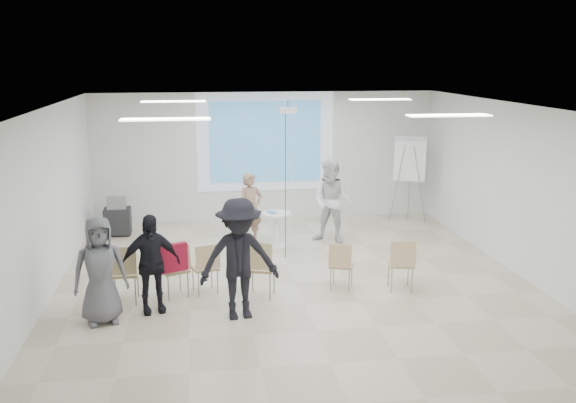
{
  "coord_description": "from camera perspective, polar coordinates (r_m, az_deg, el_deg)",
  "views": [
    {
      "loc": [
        -1.6,
        -10.31,
        3.8
      ],
      "look_at": [
        0.0,
        0.8,
        1.25
      ],
      "focal_mm": 40.0,
      "sensor_mm": 36.0,
      "label": 1
    }
  ],
  "objects": [
    {
      "name": "controller_right",
      "position": [
        13.37,
        2.98,
        2.04
      ],
      "size": [
        0.09,
        0.11,
        0.04
      ],
      "primitive_type": "cube",
      "rotation": [
        0.0,
        0.0,
        -0.54
      ],
      "color": "white",
      "rests_on": "player_right"
    },
    {
      "name": "av_cart",
      "position": [
        14.36,
        -14.91,
        -1.4
      ],
      "size": [
        0.57,
        0.46,
        0.84
      ],
      "rotation": [
        0.0,
        0.0,
        0.02
      ],
      "color": "black",
      "rests_on": "floor"
    },
    {
      "name": "audience_left",
      "position": [
        9.84,
        -12.17,
        -4.8
      ],
      "size": [
        1.13,
        0.84,
        1.75
      ],
      "primitive_type": "imported",
      "rotation": [
        0.0,
        0.0,
        0.25
      ],
      "color": "black",
      "rests_on": "floor"
    },
    {
      "name": "fluor_panel_nw",
      "position": [
        12.35,
        -10.15,
        8.75
      ],
      "size": [
        1.2,
        0.3,
        0.02
      ],
      "primitive_type": "cube",
      "color": "white",
      "rests_on": "ceiling"
    },
    {
      "name": "wall_left",
      "position": [
        10.84,
        -21.05,
        -0.31
      ],
      "size": [
        0.1,
        9.0,
        3.0
      ],
      "primitive_type": "cube",
      "color": "silver",
      "rests_on": "floor"
    },
    {
      "name": "controller_left",
      "position": [
        13.29,
        -2.68,
        1.15
      ],
      "size": [
        0.1,
        0.14,
        0.04
      ],
      "primitive_type": "cube",
      "rotation": [
        0.0,
        0.0,
        0.49
      ],
      "color": "white",
      "rests_on": "player_left"
    },
    {
      "name": "fluor_panel_sw",
      "position": [
        8.86,
        -10.83,
        7.2
      ],
      "size": [
        1.2,
        0.3,
        0.02
      ],
      "primitive_type": "cube",
      "color": "white",
      "rests_on": "ceiling"
    },
    {
      "name": "pedestal_table",
      "position": [
        12.96,
        -1.03,
        -2.35
      ],
      "size": [
        0.77,
        0.77,
        0.75
      ],
      "rotation": [
        0.0,
        0.0,
        0.35
      ],
      "color": "white",
      "rests_on": "floor"
    },
    {
      "name": "flipchart_easel",
      "position": [
        15.04,
        10.78,
        3.64
      ],
      "size": [
        0.8,
        0.64,
        1.99
      ],
      "rotation": [
        0.0,
        0.0,
        -0.42
      ],
      "color": "gray",
      "rests_on": "floor"
    },
    {
      "name": "projection_halo",
      "position": [
        15.01,
        -2.02,
        5.32
      ],
      "size": [
        3.2,
        0.01,
        2.3
      ],
      "primitive_type": "cube",
      "color": "silver",
      "rests_on": "wall_back"
    },
    {
      "name": "audience_outer",
      "position": [
        9.62,
        -16.4,
        -5.37
      ],
      "size": [
        0.99,
        0.78,
        1.77
      ],
      "primitive_type": "imported",
      "rotation": [
        0.0,
        0.0,
        0.26
      ],
      "color": "slate",
      "rests_on": "floor"
    },
    {
      "name": "ceiling",
      "position": [
        10.46,
        0.63,
        8.69
      ],
      "size": [
        8.0,
        9.0,
        0.1
      ],
      "primitive_type": "cube",
      "color": "white",
      "rests_on": "wall_back"
    },
    {
      "name": "wall_back",
      "position": [
        15.12,
        -2.03,
        4.04
      ],
      "size": [
        8.0,
        0.1,
        3.0
      ],
      "primitive_type": "cube",
      "color": "silver",
      "rests_on": "floor"
    },
    {
      "name": "chair_left_inner",
      "position": [
        10.53,
        -7.3,
        -5.57
      ],
      "size": [
        0.5,
        0.52,
        0.85
      ],
      "rotation": [
        0.0,
        0.0,
        0.28
      ],
      "color": "tan",
      "rests_on": "floor"
    },
    {
      "name": "fluor_panel_ne",
      "position": [
        12.85,
        8.19,
        8.97
      ],
      "size": [
        1.2,
        0.3,
        0.02
      ],
      "primitive_type": "cube",
      "color": "white",
      "rests_on": "ceiling"
    },
    {
      "name": "floor",
      "position": [
        11.12,
        0.59,
        -7.45
      ],
      "size": [
        8.0,
        9.0,
        0.1
      ],
      "primitive_type": "cube",
      "color": "beige",
      "rests_on": "ground"
    },
    {
      "name": "ceiling_projector",
      "position": [
        11.98,
        -0.0,
        7.47
      ],
      "size": [
        0.3,
        0.25,
        3.0
      ],
      "color": "white",
      "rests_on": "ceiling"
    },
    {
      "name": "chair_center",
      "position": [
        10.25,
        -2.51,
        -5.62
      ],
      "size": [
        0.57,
        0.59,
        0.95
      ],
      "rotation": [
        0.0,
        0.0,
        -0.31
      ],
      "color": "tan",
      "rests_on": "floor"
    },
    {
      "name": "fluor_panel_se",
      "position": [
        9.56,
        14.1,
        7.43
      ],
      "size": [
        1.2,
        0.3,
        0.02
      ],
      "primitive_type": "cube",
      "color": "white",
      "rests_on": "ceiling"
    },
    {
      "name": "laptop",
      "position": [
        10.63,
        -7.41,
        -5.65
      ],
      "size": [
        0.36,
        0.3,
        0.02
      ],
      "primitive_type": "imported",
      "rotation": [
        0.0,
        0.0,
        3.42
      ],
      "color": "black",
      "rests_on": "chair_left_inner"
    },
    {
      "name": "chair_right_far",
      "position": [
        10.73,
        10.06,
        -5.21
      ],
      "size": [
        0.47,
        0.49,
        0.88
      ],
      "rotation": [
        0.0,
        0.0,
        -0.13
      ],
      "color": "tan",
      "rests_on": "floor"
    },
    {
      "name": "player_left",
      "position": [
        13.09,
        -3.34,
        -0.25
      ],
      "size": [
        0.75,
        0.66,
        1.7
      ],
      "primitive_type": "imported",
      "rotation": [
        0.0,
        0.0,
        0.49
      ],
      "color": "#9C7760",
      "rests_on": "floor"
    },
    {
      "name": "wall_right",
      "position": [
        11.98,
        20.13,
        0.94
      ],
      "size": [
        0.1,
        9.0,
        3.0
      ],
      "primitive_type": "cube",
      "color": "silver",
      "rests_on": "floor"
    },
    {
      "name": "audience_mid",
      "position": [
        9.39,
        -4.38,
        -4.42
      ],
      "size": [
        1.41,
        0.89,
        2.06
      ],
      "primitive_type": "imported",
      "rotation": [
        0.0,
        0.0,
        0.13
      ],
      "color": "black",
      "rests_on": "floor"
    },
    {
      "name": "chair_far_left",
      "position": [
        10.33,
        -14.44,
        -5.86
      ],
      "size": [
        0.46,
        0.49,
        0.96
      ],
      "rotation": [
        0.0,
        0.0,
        -0.02
      ],
      "color": "tan",
      "rests_on": "floor"
    },
    {
      "name": "projection_image",
      "position": [
        15.0,
        -2.01,
        5.32
      ],
      "size": [
        2.6,
        0.01,
        1.9
      ],
      "primitive_type": "cube",
      "color": "#3783BD",
      "rests_on": "wall_back"
    },
    {
      "name": "player_right",
      "position": [
        13.24,
        3.94,
        0.42
      ],
      "size": [
        1.19,
        1.12,
        1.94
      ],
      "primitive_type": "imported",
      "rotation": [
        0.0,
        0.0,
        -0.54
      ],
      "color": "white",
      "rests_on": "floor"
    },
    {
      "name": "chair_right_inner",
      "position": [
        10.66,
        4.74,
        -5.4
      ],
      "size": [
        0.5,
        0.52,
        0.81
      ],
      "rotation": [
        0.0,
        0.0,
        -0.38
      ],
      "color": "tan",
      "rests_on": "floor"
    },
    {
      "name": "red_jacket",
      "position": [
        10.22,
        -10.21,
        -4.95
      ],
      "size": [
        0.47,
        0.28,
        0.45
      ],
      "primitive_type": "cube",
      "rotation": [
        0.0,
        0.0,
        0.4
      ],
      "color": "maroon",
      "rests_on": "chair_left_mid"
    },
    {
      "name": "chair_left_mid",
      "position": [
        10.43,
        -9.98,
        -5.74
      ],
      "size": [
        0.55,
        0.57,
        0.88
      ],
      "rotation": [
        0.0,
        0.0,
        0.4
      ],
      "color": "tan",
      "rests_on": "floor"
    }
  ]
}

